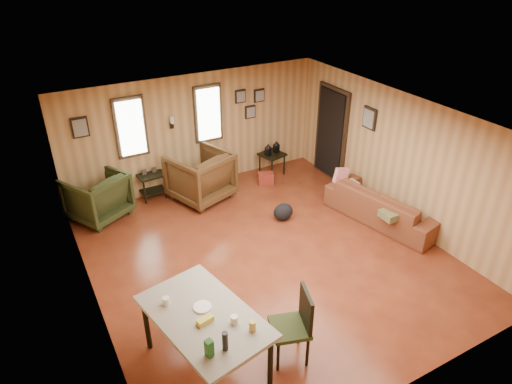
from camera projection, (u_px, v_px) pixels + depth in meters
room at (269, 184)px, 7.39m from camera, size 5.54×6.04×2.44m
sofa at (385, 200)px, 8.48m from camera, size 1.11×2.30×0.87m
recliner_brown at (200, 174)px, 9.16m from camera, size 1.35×1.31×1.11m
recliner_green at (97, 194)px, 8.55m from camera, size 1.27×1.24×0.99m
end_table at (151, 181)px, 9.27m from camera, size 0.55×0.51×0.67m
side_table at (272, 153)px, 10.11m from camera, size 0.59×0.59×0.78m
cooler at (266, 178)px, 9.93m from camera, size 0.39×0.34×0.23m
backpack at (283, 212)px, 8.62m from camera, size 0.47×0.42×0.34m
sofa_pillows at (367, 196)px, 8.48m from camera, size 0.42×1.71×0.35m
dining_table at (205, 320)px, 5.37m from camera, size 1.29×1.81×1.08m
dining_chair at (296, 322)px, 5.60m from camera, size 0.58×0.58×1.02m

